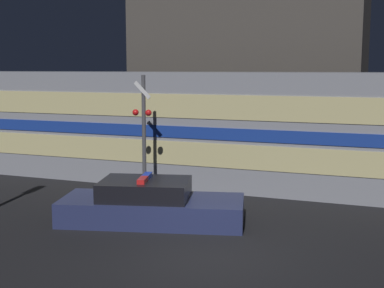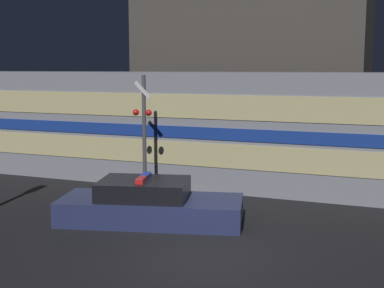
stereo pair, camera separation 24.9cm
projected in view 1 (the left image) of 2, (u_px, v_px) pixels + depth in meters
The scene contains 5 objects.
ground_plane at pixel (205, 257), 11.86m from camera, with size 120.00×120.00×0.00m, color black.
train at pixel (222, 129), 19.04m from camera, with size 21.61×2.89×4.02m.
police_car at pixel (151, 205), 14.50m from camera, with size 5.25×3.07×1.28m.
crossing_signal_far at pixel (144, 131), 17.07m from camera, with size 0.66×0.29×3.95m.
building_left at pixel (252, 50), 25.63m from camera, with size 10.41×6.00×10.00m.
Camera 1 is at (3.77, -10.75, 4.17)m, focal length 50.00 mm.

